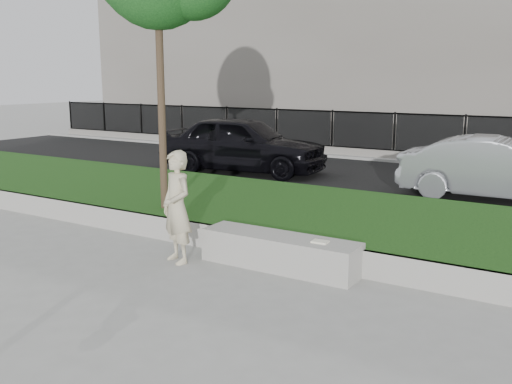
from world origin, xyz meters
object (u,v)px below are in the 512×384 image
Objects in this scene: stone_bench at (280,252)px; car_dark at (243,144)px; car_silver at (499,169)px; book at (320,242)px; man at (177,207)px.

car_dark is (-4.92, 6.64, 0.61)m from stone_bench.
car_dark is 6.86m from car_silver.
car_silver reaches higher than book.
book is 8.68m from car_dark.
man is 7.63× the size of book.
book is 6.58m from car_silver.
book is at bearing 165.31° from car_silver.
car_dark reaches higher than car_silver.
man reaches higher than car_dark.
stone_bench is at bearing 42.31° from man.
stone_bench is 10.78× the size of book.
car_silver is (3.38, 6.99, -0.11)m from man.
car_dark reaches higher than book.
stone_bench is 1.66m from man.
man is 0.35× the size of car_dark.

